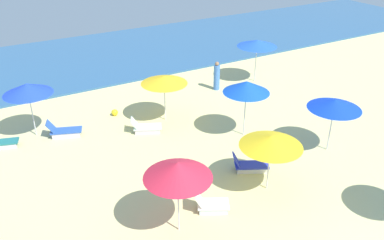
% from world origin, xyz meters
% --- Properties ---
extents(ocean, '(60.00, 11.21, 0.12)m').
position_xyz_m(ocean, '(0.00, 24.39, 0.06)').
color(ocean, '#2F5D8B').
rests_on(ocean, ground_plane).
extents(umbrella_0, '(2.26, 2.26, 2.33)m').
position_xyz_m(umbrella_0, '(-1.30, 13.36, 2.14)').
color(umbrella_0, silver).
rests_on(umbrella_0, ground_plane).
extents(lounge_chair_0_0, '(1.57, 1.18, 0.70)m').
position_xyz_m(lounge_chair_0_0, '(-2.68, 12.73, 0.25)').
color(lounge_chair_0_0, silver).
rests_on(lounge_chair_0_0, ground_plane).
extents(umbrella_1, '(2.25, 2.25, 2.40)m').
position_xyz_m(umbrella_1, '(3.63, 7.28, 2.19)').
color(umbrella_1, silver).
rests_on(umbrella_1, ground_plane).
extents(umbrella_2, '(2.18, 2.18, 2.58)m').
position_xyz_m(umbrella_2, '(-7.26, 14.95, 2.34)').
color(umbrella_2, silver).
rests_on(umbrella_2, ground_plane).
extents(lounge_chair_2_0, '(1.35, 0.89, 0.79)m').
position_xyz_m(lounge_chair_2_0, '(-8.77, 14.55, 0.27)').
color(lounge_chair_2_0, silver).
rests_on(lounge_chair_2_0, ground_plane).
extents(lounge_chair_2_1, '(1.65, 1.09, 0.79)m').
position_xyz_m(lounge_chair_2_1, '(-6.14, 14.19, 0.29)').
color(lounge_chair_2_1, silver).
rests_on(lounge_chair_2_1, ground_plane).
extents(umbrella_3, '(2.31, 2.31, 2.27)m').
position_xyz_m(umbrella_3, '(-0.48, 6.36, 2.06)').
color(umbrella_3, silver).
rests_on(umbrella_3, ground_plane).
extents(lounge_chair_3_0, '(1.57, 1.20, 0.74)m').
position_xyz_m(lounge_chair_3_0, '(-0.36, 7.67, 0.26)').
color(lounge_chair_3_0, silver).
rests_on(lounge_chair_3_0, ground_plane).
extents(umbrella_5, '(2.37, 2.37, 2.56)m').
position_xyz_m(umbrella_5, '(5.78, 15.34, 2.37)').
color(umbrella_5, silver).
rests_on(umbrella_5, ground_plane).
extents(umbrella_6, '(2.10, 2.10, 2.68)m').
position_xyz_m(umbrella_6, '(1.21, 10.18, 2.42)').
color(umbrella_6, silver).
rests_on(umbrella_6, ground_plane).
extents(umbrella_9, '(2.17, 2.17, 2.63)m').
position_xyz_m(umbrella_9, '(-4.44, 6.01, 2.36)').
color(umbrella_9, silver).
rests_on(umbrella_9, ground_plane).
extents(lounge_chair_9_0, '(1.37, 1.13, 0.73)m').
position_xyz_m(lounge_chair_9_0, '(-3.01, 6.35, 0.27)').
color(lounge_chair_9_0, silver).
rests_on(lounge_chair_9_0, ground_plane).
extents(beachgoer_0, '(0.44, 0.44, 1.69)m').
position_xyz_m(beachgoer_0, '(3.01, 15.35, 0.79)').
color(beachgoer_0, '#467ACA').
rests_on(beachgoer_0, ground_plane).
extents(beach_ball_0, '(0.33, 0.33, 0.33)m').
position_xyz_m(beach_ball_0, '(-3.35, 15.05, 0.17)').
color(beach_ball_0, yellow).
rests_on(beach_ball_0, ground_plane).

